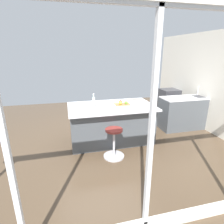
% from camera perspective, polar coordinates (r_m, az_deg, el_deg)
% --- Properties ---
extents(ground_plane, '(7.82, 7.82, 0.00)m').
position_cam_1_polar(ground_plane, '(4.86, -2.67, -8.05)').
color(ground_plane, brown).
extents(window_panel_rear, '(6.01, 0.12, 2.66)m').
position_cam_1_polar(window_panel_rear, '(1.96, 12.16, -3.20)').
color(window_panel_rear, silver).
rests_on(window_panel_rear, ground_plane).
extents(interior_partition_left, '(0.12, 5.30, 2.66)m').
position_cam_1_polar(interior_partition_left, '(5.81, 27.94, 8.00)').
color(interior_partition_left, silver).
rests_on(interior_partition_left, ground_plane).
extents(sink_cabinet, '(1.87, 0.60, 1.20)m').
position_cam_1_polar(sink_cabinet, '(5.88, 23.29, 0.04)').
color(sink_cabinet, '#4C5156').
rests_on(sink_cabinet, ground_plane).
extents(oven_range, '(0.60, 0.61, 0.89)m').
position_cam_1_polar(oven_range, '(6.90, 16.98, 3.05)').
color(oven_range, '#38383D').
rests_on(oven_range, ground_plane).
extents(kitchen_island, '(2.01, 1.17, 0.92)m').
position_cam_1_polar(kitchen_island, '(4.56, -0.29, -3.43)').
color(kitchen_island, '#4C5156').
rests_on(kitchen_island, ground_plane).
extents(stool_by_window, '(0.44, 0.44, 0.64)m').
position_cam_1_polar(stool_by_window, '(3.93, 0.60, -9.79)').
color(stool_by_window, '#B7B7BC').
rests_on(stool_by_window, ground_plane).
extents(cutting_board, '(0.36, 0.24, 0.02)m').
position_cam_1_polar(cutting_board, '(4.47, 3.18, 2.38)').
color(cutting_board, olive).
rests_on(cutting_board, kitchen_island).
extents(apple_red, '(0.08, 0.08, 0.08)m').
position_cam_1_polar(apple_red, '(4.49, 2.61, 3.13)').
color(apple_red, red).
rests_on(apple_red, cutting_board).
extents(apple_green, '(0.08, 0.08, 0.08)m').
position_cam_1_polar(apple_green, '(4.43, 4.34, 2.88)').
color(apple_green, '#609E2D').
rests_on(apple_green, cutting_board).
extents(apple_yellow, '(0.08, 0.08, 0.08)m').
position_cam_1_polar(apple_yellow, '(4.39, 2.60, 2.78)').
color(apple_yellow, gold).
rests_on(apple_yellow, cutting_board).
extents(water_bottle, '(0.06, 0.06, 0.31)m').
position_cam_1_polar(water_bottle, '(4.28, -5.63, 3.18)').
color(water_bottle, silver).
rests_on(water_bottle, kitchen_island).
extents(fruit_bowl, '(0.19, 0.19, 0.07)m').
position_cam_1_polar(fruit_bowl, '(4.69, 6.84, 3.41)').
color(fruit_bowl, silver).
rests_on(fruit_bowl, kitchen_island).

